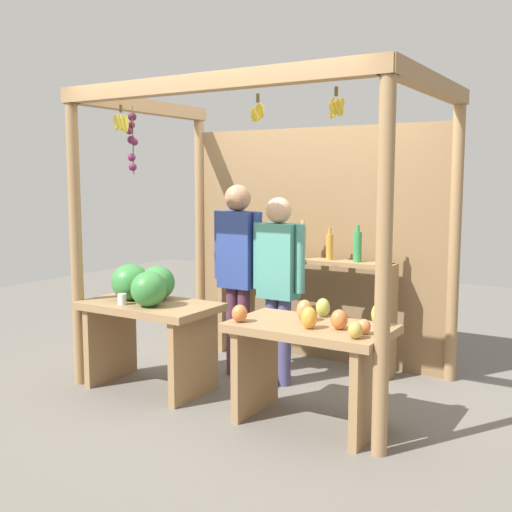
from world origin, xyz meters
TOP-DOWN VIEW (x-y plane):
  - ground_plane at (0.00, 0.00)m, footprint 12.00×12.00m
  - market_stall at (-0.00, 0.39)m, footprint 2.78×1.83m
  - fruit_counter_left at (-0.76, -0.64)m, footprint 1.12×0.64m
  - fruit_counter_right at (0.74, -0.64)m, footprint 1.12×0.65m
  - bottle_shelf_unit at (-0.00, 0.65)m, footprint 1.78×0.22m
  - vendor_man at (-0.30, 0.02)m, footprint 0.48×0.23m
  - vendor_woman at (0.11, 0.00)m, footprint 0.48×0.21m

SIDE VIEW (x-z plane):
  - ground_plane at x=0.00m, z-range 0.00..0.00m
  - fruit_counter_right at x=0.74m, z-range 0.10..0.98m
  - fruit_counter_left at x=-0.76m, z-range 0.16..1.19m
  - bottle_shelf_unit at x=0.00m, z-range 0.12..1.47m
  - vendor_woman at x=0.11m, z-range 0.15..1.73m
  - vendor_man at x=-0.30m, z-range 0.17..1.85m
  - market_stall at x=0.00m, z-range 0.19..2.65m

